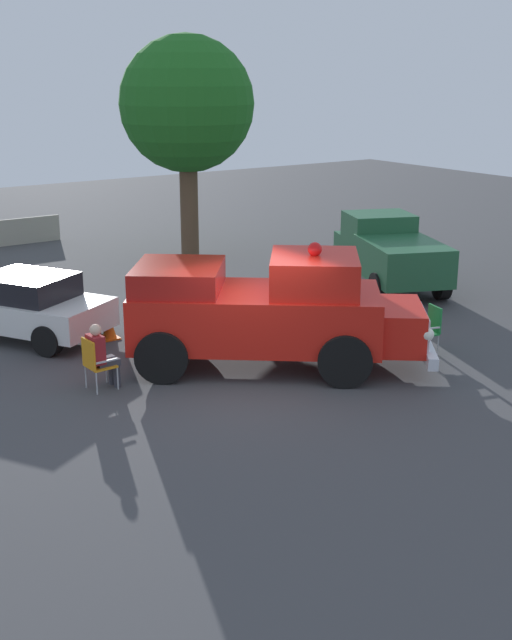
{
  "coord_description": "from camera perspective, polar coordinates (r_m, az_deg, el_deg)",
  "views": [
    {
      "loc": [
        -8.25,
        -12.4,
        5.78
      ],
      "look_at": [
        0.55,
        0.56,
        0.99
      ],
      "focal_mm": 45.82,
      "sensor_mm": 36.0,
      "label": 1
    }
  ],
  "objects": [
    {
      "name": "lawn_chair_near_truck",
      "position": [
        15.57,
        -11.19,
        -2.79
      ],
      "size": [
        0.53,
        0.54,
        1.02
      ],
      "color": "#B7BABF",
      "rests_on": "ground"
    },
    {
      "name": "classic_hot_rod",
      "position": [
        19.15,
        -16.38,
        1.07
      ],
      "size": [
        3.82,
        4.69,
        1.46
      ],
      "color": "black",
      "rests_on": "ground"
    },
    {
      "name": "spectator_seated",
      "position": [
        15.59,
        -10.79,
        -2.32
      ],
      "size": [
        0.56,
        0.41,
        1.29
      ],
      "color": "#383842",
      "rests_on": "ground"
    },
    {
      "name": "traffic_cone",
      "position": [
        18.57,
        -10.24,
        -0.39
      ],
      "size": [
        0.4,
        0.4,
        0.64
      ],
      "color": "orange",
      "rests_on": "ground"
    },
    {
      "name": "vintage_fire_truck",
      "position": [
        16.31,
        0.82,
        0.69
      ],
      "size": [
        6.04,
        5.35,
        2.59
      ],
      "color": "black",
      "rests_on": "ground"
    },
    {
      "name": "parked_pickup",
      "position": [
        23.0,
        9.27,
        4.77
      ],
      "size": [
        3.49,
        5.12,
        1.9
      ],
      "color": "black",
      "rests_on": "ground"
    },
    {
      "name": "lawn_chair_spare",
      "position": [
        17.07,
        -6.38,
        -0.79
      ],
      "size": [
        0.65,
        0.65,
        1.02
      ],
      "color": "#B7BABF",
      "rests_on": "ground"
    },
    {
      "name": "oak_tree_right",
      "position": [
        25.81,
        -4.86,
        14.71
      ],
      "size": [
        4.14,
        4.14,
        6.89
      ],
      "color": "brown",
      "rests_on": "ground"
    },
    {
      "name": "lawn_chair_by_car",
      "position": [
        17.7,
        12.01,
        -0.41
      ],
      "size": [
        0.6,
        0.6,
        1.02
      ],
      "color": "#B7BABF",
      "rests_on": "ground"
    },
    {
      "name": "ground_plane",
      "position": [
        15.97,
        -0.5,
        -4.19
      ],
      "size": [
        60.0,
        60.0,
        0.0
      ],
      "primitive_type": "plane",
      "color": "#424244"
    }
  ]
}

